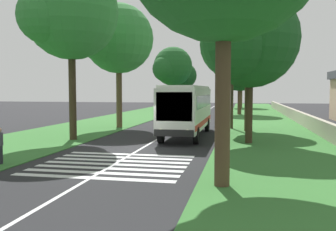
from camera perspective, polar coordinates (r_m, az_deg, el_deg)
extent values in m
plane|color=#262628|center=(21.64, -4.40, -5.23)|extent=(160.00, 160.00, 0.00)
cube|color=#387533|center=(38.37, -10.16, -1.25)|extent=(120.00, 8.00, 0.04)
cube|color=#387533|center=(35.81, 15.09, -1.69)|extent=(120.00, 8.00, 0.04)
cube|color=silver|center=(36.20, 2.02, -1.53)|extent=(110.00, 0.16, 0.01)
cube|color=silver|center=(27.64, 2.97, 1.14)|extent=(11.00, 2.50, 2.90)
cube|color=slate|center=(27.92, 3.06, 2.24)|extent=(9.68, 2.54, 0.85)
cube|color=slate|center=(22.24, 0.94, 1.37)|extent=(0.08, 2.20, 1.74)
cube|color=red|center=(27.71, 2.96, -0.93)|extent=(10.78, 2.53, 0.36)
cube|color=silver|center=(27.61, 2.98, 4.33)|extent=(10.56, 2.30, 0.18)
cube|color=black|center=(22.25, 0.88, -2.71)|extent=(0.16, 2.40, 0.40)
sphere|color=#F2EDCC|center=(22.45, -1.12, -2.32)|extent=(0.24, 0.24, 0.24)
sphere|color=#F2EDCC|center=(22.16, 2.96, -2.40)|extent=(0.24, 0.24, 0.24)
cylinder|color=black|center=(24.15, -1.09, -2.95)|extent=(1.10, 0.32, 1.10)
cylinder|color=black|center=(31.38, 1.80, -1.37)|extent=(1.10, 0.32, 1.10)
cylinder|color=black|center=(23.76, 4.34, -3.07)|extent=(1.10, 0.32, 1.10)
cylinder|color=black|center=(31.08, 5.99, -1.43)|extent=(1.10, 0.32, 1.10)
cube|color=silver|center=(15.12, -11.70, -9.29)|extent=(0.45, 6.80, 0.01)
cube|color=silver|center=(15.93, -10.42, -8.60)|extent=(0.45, 6.80, 0.01)
cube|color=silver|center=(16.75, -9.27, -7.97)|extent=(0.45, 6.80, 0.01)
cube|color=silver|center=(17.58, -8.24, -7.39)|extent=(0.45, 6.80, 0.01)
cube|color=silver|center=(18.41, -7.30, -6.86)|extent=(0.45, 6.80, 0.01)
cube|color=silver|center=(19.25, -6.44, -6.38)|extent=(0.45, 6.80, 0.01)
cube|color=silver|center=(20.10, -5.66, -5.94)|extent=(0.45, 6.80, 0.01)
cube|color=#B7A893|center=(46.80, 1.84, 0.35)|extent=(4.30, 1.75, 0.70)
cube|color=slate|center=(46.66, 1.83, 1.11)|extent=(2.00, 1.61, 0.55)
cylinder|color=black|center=(45.62, 0.60, 0.00)|extent=(0.64, 0.22, 0.64)
cylinder|color=black|center=(48.27, 1.19, 0.21)|extent=(0.64, 0.22, 0.64)
cylinder|color=black|center=(45.36, 2.54, -0.03)|extent=(0.64, 0.22, 0.64)
cylinder|color=black|center=(48.02, 3.03, 0.19)|extent=(0.64, 0.22, 0.64)
cube|color=gray|center=(55.84, 3.39, 0.92)|extent=(4.30, 1.75, 0.70)
cube|color=slate|center=(55.71, 3.38, 1.56)|extent=(2.00, 1.61, 0.55)
cylinder|color=black|center=(54.63, 2.39, 0.64)|extent=(0.64, 0.22, 0.64)
cylinder|color=black|center=(57.30, 2.80, 0.79)|extent=(0.64, 0.22, 0.64)
cylinder|color=black|center=(54.41, 4.01, 0.62)|extent=(0.64, 0.22, 0.64)
cylinder|color=black|center=(57.09, 4.35, 0.78)|extent=(0.64, 0.22, 0.64)
cube|color=teal|center=(63.38, 4.52, 2.13)|extent=(6.00, 2.10, 2.10)
cube|color=slate|center=(63.57, 4.54, 2.48)|extent=(5.04, 2.13, 0.70)
cube|color=slate|center=(60.42, 4.18, 2.25)|extent=(0.06, 1.76, 1.18)
cylinder|color=black|center=(61.66, 3.42, 1.07)|extent=(0.76, 0.24, 0.76)
cylinder|color=black|center=(65.42, 3.88, 1.23)|extent=(0.76, 0.24, 0.76)
cylinder|color=black|center=(61.43, 5.18, 1.05)|extent=(0.76, 0.24, 0.76)
cylinder|color=black|center=(65.21, 5.54, 1.21)|extent=(0.76, 0.24, 0.76)
cylinder|color=#3D2D1E|center=(64.22, 0.76, 3.39)|extent=(0.54, 0.54, 5.62)
sphere|color=#1E5623|center=(64.35, 0.77, 7.53)|extent=(6.66, 6.66, 6.66)
sphere|color=#1E5623|center=(66.28, 1.08, 6.99)|extent=(4.07, 4.07, 4.07)
sphere|color=#1E5623|center=(62.88, -0.41, 7.16)|extent=(4.34, 4.34, 4.34)
cylinder|color=#3D2D1E|center=(71.88, 2.46, 3.13)|extent=(0.52, 0.52, 4.83)
sphere|color=#19471E|center=(71.93, 2.47, 6.12)|extent=(4.87, 4.87, 4.87)
sphere|color=#19471E|center=(73.36, 2.65, 5.79)|extent=(3.33, 3.33, 3.33)
sphere|color=#19471E|center=(70.83, 1.73, 5.86)|extent=(2.81, 2.81, 2.81)
cylinder|color=brown|center=(34.15, -7.48, 3.47)|extent=(0.53, 0.53, 6.30)
sphere|color=#337A38|center=(34.46, -7.55, 11.60)|extent=(6.26, 6.26, 6.26)
sphere|color=#337A38|center=(36.18, -6.57, 10.49)|extent=(4.29, 4.29, 4.29)
sphere|color=#337A38|center=(33.26, -9.99, 11.03)|extent=(3.63, 3.63, 3.63)
cylinder|color=#3D2D1E|center=(26.31, -14.40, 3.88)|extent=(0.49, 0.49, 6.87)
sphere|color=#337A38|center=(26.82, -14.59, 15.03)|extent=(6.37, 6.37, 6.37)
sphere|color=#337A38|center=(28.45, -12.85, 13.44)|extent=(3.91, 3.91, 3.91)
sphere|color=#337A38|center=(25.78, -18.14, 14.35)|extent=(3.68, 3.68, 3.68)
cylinder|color=#3D2D1E|center=(24.36, 12.30, 1.61)|extent=(0.45, 0.45, 4.91)
sphere|color=#1E5623|center=(24.55, 12.44, 11.35)|extent=(6.18, 6.18, 6.18)
sphere|color=#1E5623|center=(26.34, 12.34, 9.83)|extent=(3.78, 3.78, 3.78)
sphere|color=#1E5623|center=(22.96, 10.15, 10.74)|extent=(4.18, 4.18, 4.18)
cylinder|color=brown|center=(31.55, 12.15, 2.16)|extent=(0.58, 0.58, 4.95)
sphere|color=#286B2D|center=(31.68, 12.25, 9.17)|extent=(5.07, 5.07, 5.07)
sphere|color=#286B2D|center=(33.16, 12.20, 8.27)|extent=(3.64, 3.64, 3.64)
sphere|color=#286B2D|center=(30.38, 10.83, 8.70)|extent=(3.70, 3.70, 3.70)
cylinder|color=#4C3826|center=(13.22, 8.36, 3.64)|extent=(0.54, 0.54, 6.69)
cylinder|color=#4C3826|center=(52.87, 10.88, 2.75)|extent=(0.54, 0.54, 4.77)
sphere|color=#19471E|center=(52.96, 10.94, 7.34)|extent=(6.74, 6.74, 6.74)
sphere|color=#19471E|center=(54.95, 10.95, 6.68)|extent=(3.86, 3.86, 3.86)
sphere|color=#19471E|center=(51.27, 9.78, 6.90)|extent=(3.97, 3.97, 3.97)
cylinder|color=#4C3826|center=(73.33, 11.13, 3.13)|extent=(0.42, 0.42, 4.96)
sphere|color=#19471E|center=(73.39, 11.17, 6.33)|extent=(5.90, 5.90, 5.90)
sphere|color=#19471E|center=(75.14, 11.17, 5.94)|extent=(4.22, 4.22, 4.22)
sphere|color=#19471E|center=(71.91, 10.45, 6.04)|extent=(3.75, 3.75, 3.75)
cylinder|color=#473828|center=(33.32, 9.78, 4.82)|extent=(0.24, 0.24, 7.92)
cube|color=#3D3326|center=(33.54, 9.85, 10.57)|extent=(0.12, 1.40, 0.12)
cube|color=#B2A893|center=(41.08, 19.38, -0.22)|extent=(70.00, 0.40, 1.19)
cylinder|color=#26262D|center=(18.88, -24.34, -5.49)|extent=(0.28, 0.28, 0.85)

